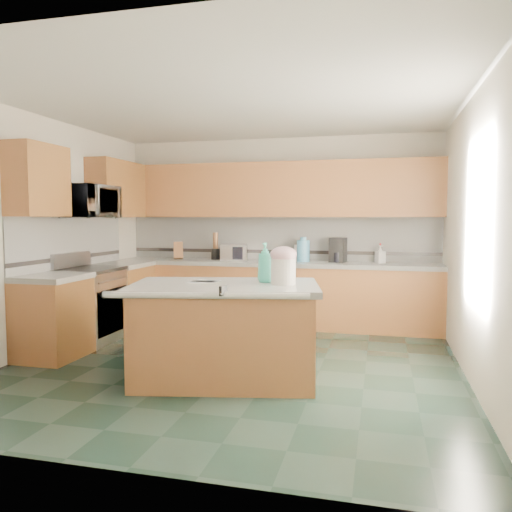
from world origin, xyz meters
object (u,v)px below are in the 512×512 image
(island_base, at_px, (225,335))
(soap_bottle_island, at_px, (265,262))
(toaster_oven, at_px, (234,253))
(island_top, at_px, (225,287))
(treat_jar, at_px, (283,271))
(coffee_maker, at_px, (338,250))
(knife_block, at_px, (178,251))

(island_base, bearing_deg, soap_bottle_island, 20.84)
(soap_bottle_island, distance_m, toaster_oven, 2.55)
(island_base, height_order, island_top, island_top)
(treat_jar, height_order, toaster_oven, treat_jar)
(treat_jar, height_order, coffee_maker, coffee_maker)
(soap_bottle_island, xyz_separation_m, coffee_maker, (0.50, 2.37, -0.02))
(soap_bottle_island, xyz_separation_m, toaster_oven, (-1.01, 2.34, -0.08))
(island_base, xyz_separation_m, knife_block, (-1.55, 2.55, 0.62))
(island_top, xyz_separation_m, toaster_oven, (-0.67, 2.55, 0.14))
(treat_jar, xyz_separation_m, soap_bottle_island, (-0.20, 0.12, 0.07))
(coffee_maker, bearing_deg, toaster_oven, -166.70)
(island_base, relative_size, soap_bottle_island, 4.33)
(soap_bottle_island, bearing_deg, knife_block, 132.55)
(island_top, xyz_separation_m, knife_block, (-1.55, 2.55, 0.16))
(knife_block, height_order, coffee_maker, coffee_maker)
(island_base, distance_m, island_top, 0.46)
(treat_jar, bearing_deg, island_top, 177.40)
(knife_block, xyz_separation_m, toaster_oven, (0.87, 0.00, -0.01))
(treat_jar, distance_m, coffee_maker, 2.50)
(island_base, height_order, coffee_maker, coffee_maker)
(toaster_oven, bearing_deg, knife_block, 165.61)
(island_top, relative_size, knife_block, 6.94)
(island_top, height_order, coffee_maker, coffee_maker)
(island_top, distance_m, toaster_oven, 2.64)
(soap_bottle_island, distance_m, knife_block, 3.00)
(treat_jar, relative_size, coffee_maker, 0.70)
(soap_bottle_island, bearing_deg, island_base, -143.82)
(knife_block, bearing_deg, island_base, -83.18)
(toaster_oven, bearing_deg, island_base, -89.59)
(island_top, bearing_deg, toaster_oven, 93.09)
(treat_jar, height_order, soap_bottle_island, soap_bottle_island)
(island_top, relative_size, coffee_maker, 5.08)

